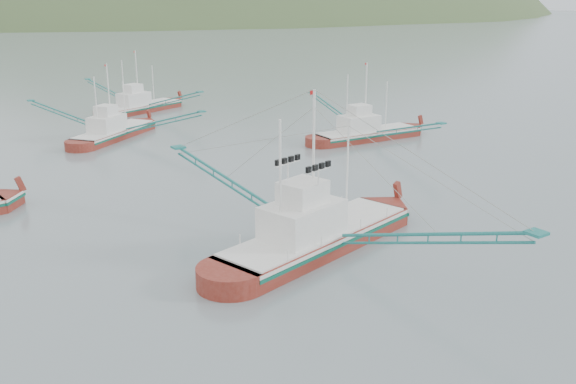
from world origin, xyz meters
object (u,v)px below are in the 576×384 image
bg_boat_far (113,121)px  bg_boat_extra (140,99)px  bg_boat_right (366,129)px  main_boat (316,219)px

bg_boat_far → bg_boat_extra: bearing=21.4°
bg_boat_right → bg_boat_extra: 36.96m
main_boat → bg_boat_extra: bearing=65.6°
main_boat → bg_boat_extra: main_boat is taller
main_boat → bg_boat_far: size_ratio=1.37×
main_boat → bg_boat_right: 35.70m
bg_boat_right → bg_boat_extra: bearing=118.0°
main_boat → bg_boat_extra: size_ratio=1.26×
bg_boat_far → bg_boat_right: 30.87m
bg_boat_extra → bg_boat_right: bearing=-86.2°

